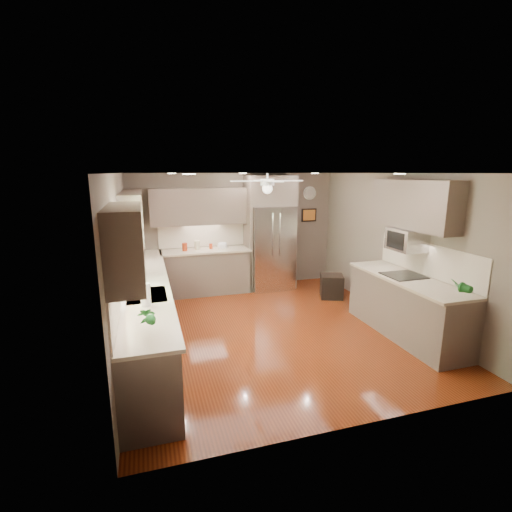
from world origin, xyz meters
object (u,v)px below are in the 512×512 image
canister_a (185,247)px  canister_d (211,246)px  potted_plant_right (460,286)px  bowl (223,247)px  potted_plant_left (146,317)px  stool (332,286)px  soap_bottle (135,280)px  paper_towel (145,295)px  canister_c (197,245)px  refrigerator (270,235)px  microwave (406,240)px

canister_a → canister_d: canister_a is taller
potted_plant_right → bowl: size_ratio=1.46×
canister_a → bowl: (0.80, 0.04, -0.05)m
potted_plant_left → stool: potted_plant_left is taller
canister_a → soap_bottle: 2.44m
canister_a → paper_towel: 3.22m
potted_plant_right → paper_towel: 3.93m
canister_a → potted_plant_right: (3.04, -3.97, 0.07)m
soap_bottle → potted_plant_right: 4.33m
canister_a → canister_c: 0.27m
bowl → refrigerator: 1.07m
paper_towel → canister_d: bearing=67.0°
canister_c → potted_plant_right: (2.78, -4.05, 0.06)m
canister_d → stool: 2.64m
potted_plant_left → stool: bearing=38.2°
soap_bottle → potted_plant_left: (0.14, -1.64, 0.08)m
canister_c → soap_bottle: size_ratio=1.08×
paper_towel → bowl: bearing=63.2°
potted_plant_right → bowl: potted_plant_right is taller
microwave → canister_a: bearing=139.2°
canister_c → paper_towel: size_ratio=0.62×
canister_a → microwave: bearing=-40.8°
microwave → stool: microwave is taller
canister_c → potted_plant_right: potted_plant_right is taller
microwave → paper_towel: size_ratio=1.81×
bowl → microwave: size_ratio=0.39×
refrigerator → canister_d: bearing=176.7°
canister_a → potted_plant_left: (-0.80, -3.90, 0.09)m
potted_plant_right → canister_c: bearing=124.5°
bowl → paper_towel: bearing=-116.8°
potted_plant_left → microwave: 4.15m
paper_towel → potted_plant_right: bearing=-12.6°
refrigerator → stool: refrigerator is taller
refrigerator → microwave: refrigerator is taller
canister_d → potted_plant_right: potted_plant_right is taller
potted_plant_left → soap_bottle: bearing=94.7°
canister_c → refrigerator: (1.58, -0.10, 0.16)m
canister_c → paper_towel: (-1.06, -3.19, 0.05)m
canister_c → bowl: size_ratio=0.89×
canister_a → potted_plant_right: potted_plant_right is taller
microwave → bowl: bearing=130.5°
stool → potted_plant_right: bearing=-85.9°
potted_plant_right → bowl: (-2.24, 4.01, -0.13)m
microwave → potted_plant_right: bearing=-95.9°
stool → paper_towel: bearing=-150.2°
potted_plant_left → potted_plant_right: potted_plant_left is taller
canister_a → potted_plant_right: size_ratio=0.55×
soap_bottle → canister_c: bearing=62.8°
refrigerator → stool: size_ratio=4.32×
refrigerator → microwave: bearing=-63.9°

